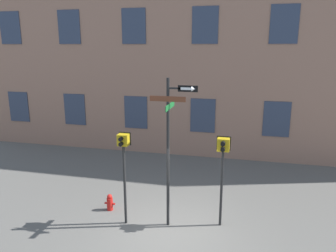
{
  "coord_description": "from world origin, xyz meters",
  "views": [
    {
      "loc": [
        1.97,
        -8.5,
        5.44
      ],
      "look_at": [
        -0.16,
        0.41,
        3.17
      ],
      "focal_mm": 35.0,
      "sensor_mm": 36.0,
      "label": 1
    }
  ],
  "objects_px": {
    "pedestrian_signal_right": "(223,157)",
    "fire_hydrant": "(110,202)",
    "street_sign_pole": "(170,141)",
    "pedestrian_signal_left": "(124,155)"
  },
  "relations": [
    {
      "from": "pedestrian_signal_left",
      "to": "pedestrian_signal_right",
      "type": "distance_m",
      "value": 2.94
    },
    {
      "from": "street_sign_pole",
      "to": "pedestrian_signal_right",
      "type": "distance_m",
      "value": 1.62
    },
    {
      "from": "pedestrian_signal_right",
      "to": "fire_hydrant",
      "type": "xyz_separation_m",
      "value": [
        -3.71,
        0.11,
        -1.97
      ]
    },
    {
      "from": "street_sign_pole",
      "to": "fire_hydrant",
      "type": "distance_m",
      "value": 3.32
    },
    {
      "from": "pedestrian_signal_left",
      "to": "pedestrian_signal_right",
      "type": "relative_size",
      "value": 1.03
    },
    {
      "from": "street_sign_pole",
      "to": "pedestrian_signal_left",
      "type": "bearing_deg",
      "value": -171.41
    },
    {
      "from": "pedestrian_signal_right",
      "to": "street_sign_pole",
      "type": "bearing_deg",
      "value": -166.65
    },
    {
      "from": "pedestrian_signal_left",
      "to": "fire_hydrant",
      "type": "xyz_separation_m",
      "value": [
        -0.83,
        0.67,
        -1.98
      ]
    },
    {
      "from": "street_sign_pole",
      "to": "pedestrian_signal_left",
      "type": "distance_m",
      "value": 1.47
    },
    {
      "from": "fire_hydrant",
      "to": "street_sign_pole",
      "type": "bearing_deg",
      "value": -11.97
    }
  ]
}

